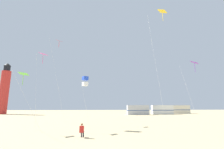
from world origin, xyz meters
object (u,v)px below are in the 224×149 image
Objects in this scene: kite_diamond_violet at (194,65)px; kite_flyer_standing at (82,130)px; kite_diamond_scarlet at (59,44)px; kite_diamond_gold at (162,17)px; kite_box_blue at (85,81)px; rv_van_white at (162,110)px; kite_diamond_lime at (24,76)px; lighthouse_distant at (4,90)px; rv_van_silver at (138,110)px; rv_van_cream at (180,109)px; kite_diamond_rainbow at (43,57)px.

kite_flyer_standing is at bearing -163.58° from kite_diamond_violet.
kite_diamond_scarlet is 1.01× the size of kite_diamond_gold.
kite_diamond_violet reaches higher than kite_box_blue.
rv_van_white is (21.80, 30.69, -4.13)m from kite_box_blue.
kite_diamond_lime is 44.58m from lighthouse_distant.
kite_diamond_gold reaches higher than rv_van_silver.
kite_diamond_scarlet is at bearing -137.15° from rv_van_cream.
lighthouse_distant is at bearing 137.98° from kite_diamond_violet.
rv_van_silver is 17.37m from rv_van_cream.
kite_box_blue is at bearing 19.76° from kite_diamond_lime.
kite_diamond_gold reaches higher than kite_diamond_violet.
kite_diamond_scarlet is 17.15m from kite_diamond_gold.
kite_diamond_scarlet is 1.73× the size of kite_diamond_violet.
kite_diamond_gold is 1.71× the size of kite_diamond_violet.
kite_diamond_rainbow is (1.03, 2.16, 2.78)m from kite_diamond_lime.
kite_box_blue is 5.99m from kite_diamond_rainbow.
kite_diamond_scarlet is at bearing 126.87° from kite_box_blue.
rv_van_cream is at bearing 46.11° from kite_diamond_lime.
kite_box_blue is at bearing -115.33° from rv_van_silver.
kite_diamond_lime is at bearing -97.06° from kite_diamond_scarlet.
lighthouse_distant is at bearing 133.67° from kite_diamond_gold.
kite_diamond_gold is at bearing -115.00° from rv_van_cream.
kite_box_blue is 0.68× the size of kite_diamond_rainbow.
kite_box_blue is at bearing -79.25° from kite_flyer_standing.
kite_box_blue is (-0.29, 5.48, 4.90)m from kite_flyer_standing.
kite_diamond_scarlet is at bearing 82.94° from kite_diamond_lime.
rv_van_silver is at bearing 57.64° from kite_diamond_lime.
kite_diamond_scarlet is at bearing -50.91° from lighthouse_distant.
kite_box_blue is at bearing -120.87° from rv_van_white.
rv_van_cream is (29.57, 40.76, 0.78)m from kite_flyer_standing.
kite_flyer_standing is 18.11m from kite_diamond_scarlet.
rv_van_white and rv_van_cream have the same top height.
lighthouse_distant reaches higher than rv_van_cream.
rv_van_cream is (58.75, -0.81, -6.45)m from lighthouse_distant.
lighthouse_distant reaches higher than kite_box_blue.
kite_diamond_scarlet reaches higher than kite_diamond_rainbow.
rv_van_cream is at bearing 45.24° from kite_diamond_rainbow.
lighthouse_distant is 59.11m from rv_van_cream.
rv_van_white is at bearing 41.58° from kite_diamond_scarlet.
kite_box_blue is 0.93× the size of rv_van_cream.
kite_diamond_violet is (13.07, -1.71, 1.92)m from kite_box_blue.
kite_diamond_lime is at bearing -125.89° from rv_van_white.
kite_diamond_rainbow is at bearing 64.64° from kite_diamond_lime.
kite_box_blue is 0.45× the size of kite_diamond_gold.
rv_van_cream is (34.97, 28.47, -11.37)m from kite_diamond_scarlet.
rv_van_silver is at bearing -155.46° from rv_van_cream.
kite_diamond_violet is (18.18, -8.53, -5.33)m from kite_diamond_scarlet.
kite_diamond_lime is 3.67m from kite_diamond_rainbow.
kite_diamond_lime is 0.92× the size of rv_van_white.
kite_diamond_rainbow is at bearing -126.76° from rv_van_white.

